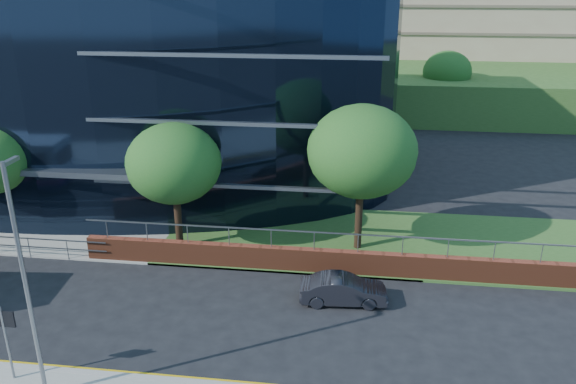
# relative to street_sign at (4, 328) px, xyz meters

# --- Properties ---
(grass_verge) EXTENTS (36.00, 8.00, 0.12)m
(grass_verge) POSITION_rel_street_sign_xyz_m (19.50, 12.59, -2.09)
(grass_verge) COLOR #2D511E
(grass_verge) RESTS_ON ground
(glass_office) EXTENTS (44.00, 23.10, 16.00)m
(glass_office) POSITION_rel_street_sign_xyz_m (-8.50, 22.44, 5.85)
(glass_office) COLOR black
(glass_office) RESTS_ON ground
(retaining_wall) EXTENTS (34.00, 0.40, 2.11)m
(retaining_wall) POSITION_rel_street_sign_xyz_m (15.50, 8.89, -1.54)
(retaining_wall) COLOR brown
(retaining_wall) RESTS_ON ground
(street_sign) EXTENTS (0.85, 0.09, 2.80)m
(street_sign) POSITION_rel_street_sign_xyz_m (0.00, 0.00, 0.00)
(street_sign) COLOR slate
(street_sign) RESTS_ON pavement_near
(tree_far_c) EXTENTS (4.62, 4.62, 6.51)m
(tree_far_c) POSITION_rel_street_sign_xyz_m (2.50, 10.59, 2.39)
(tree_far_c) COLOR black
(tree_far_c) RESTS_ON ground
(tree_far_d) EXTENTS (5.28, 5.28, 7.44)m
(tree_far_d) POSITION_rel_street_sign_xyz_m (11.50, 11.59, 3.04)
(tree_far_d) COLOR black
(tree_far_d) RESTS_ON ground
(tree_dist_e) EXTENTS (4.62, 4.62, 6.51)m
(tree_dist_e) POSITION_rel_street_sign_xyz_m (19.50, 41.59, 2.39)
(tree_dist_e) COLOR black
(tree_dist_e) RESTS_ON ground
(streetlight_east) EXTENTS (0.15, 0.77, 8.00)m
(streetlight_east) POSITION_rel_street_sign_xyz_m (1.50, -0.59, 2.29)
(streetlight_east) COLOR slate
(streetlight_east) RESTS_ON pavement_near
(parked_car) EXTENTS (3.78, 1.57, 1.22)m
(parked_car) POSITION_rel_street_sign_xyz_m (10.96, 6.45, -1.54)
(parked_car) COLOR black
(parked_car) RESTS_ON ground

